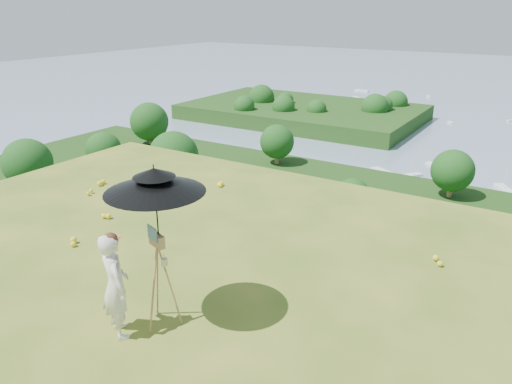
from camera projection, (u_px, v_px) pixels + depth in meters
The scene contains 11 objects.
ground at pixel (126, 296), 8.02m from camera, with size 14.00×14.00×0.00m, color #40651C.
shoreline_tier at pixel (491, 273), 80.14m from camera, with size 170.00×28.00×8.00m, color #655F50.
peninsula at pixel (303, 105), 178.47m from camera, with size 90.00×60.00×12.00m, color #16340E, non-canonical shape.
slope_trees at pixel (456, 257), 41.04m from camera, with size 110.00×50.00×6.00m, color #164715, non-canonical shape.
harbor_town at pixel (497, 237), 77.86m from camera, with size 110.00×22.00×5.00m, color silver, non-canonical shape.
moored_boats at pixel (492, 137), 153.75m from camera, with size 140.00×140.00×0.70m, color white, non-canonical shape.
wildflowers at pixel (137, 285), 8.19m from camera, with size 10.00×10.50×0.12m, color yellow, non-canonical shape.
painter at pixel (115, 285), 6.83m from camera, with size 0.57×0.37×1.56m, color white.
field_easel at pixel (160, 276), 7.05m from camera, with size 0.60×0.60×1.57m, color #9A6140, non-canonical shape.
sun_umbrella at pixel (156, 205), 6.69m from camera, with size 1.36×1.36×1.14m, color black, non-canonical shape.
painter_cap at pixel (110, 237), 6.57m from camera, with size 0.20×0.24×0.10m, color #CB726F, non-canonical shape.
Camera 1 is at (5.46, -4.75, 4.37)m, focal length 35.00 mm.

